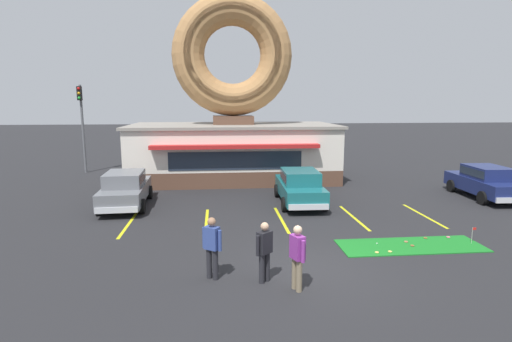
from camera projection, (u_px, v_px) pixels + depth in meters
name	position (u px, v px, depth m)	size (l,w,h in m)	color
ground_plane	(309.00, 271.00, 11.16)	(160.00, 160.00, 0.00)	#232326
donut_shop_building	(233.00, 118.00, 24.06)	(12.30, 6.75, 10.96)	brown
putting_mat	(411.00, 246.00, 13.07)	(4.71, 1.57, 0.03)	#197523
mini_donut_near_left	(377.00, 252.00, 12.40)	(0.13, 0.13, 0.04)	#E5C666
mini_donut_near_right	(448.00, 237.00, 13.81)	(0.13, 0.13, 0.04)	#D8667F
mini_donut_mid_left	(425.00, 238.00, 13.72)	(0.13, 0.13, 0.04)	brown
mini_donut_mid_centre	(390.00, 251.00, 12.47)	(0.13, 0.13, 0.04)	#E5C666
mini_donut_mid_right	(406.00, 242.00, 13.35)	(0.13, 0.13, 0.04)	#A5724C
mini_donut_far_left	(412.00, 246.00, 12.99)	(0.13, 0.13, 0.04)	brown
golf_ball	(377.00, 243.00, 13.19)	(0.04, 0.04, 0.04)	white
putting_flag_pin	(473.00, 231.00, 13.19)	(0.13, 0.01, 0.55)	silver
car_teal	(300.00, 185.00, 18.42)	(2.08, 4.61, 1.60)	#196066
car_grey	(125.00, 188.00, 17.93)	(2.14, 4.64, 1.60)	slate
car_navy	(485.00, 181.00, 19.56)	(2.15, 4.64, 1.60)	navy
pedestrian_blue_sweater_man	(265.00, 249.00, 10.33)	(0.48, 0.43, 1.62)	#232328
pedestrian_hooded_kid	(297.00, 255.00, 9.87)	(0.36, 0.56, 1.68)	#7F7056
pedestrian_leather_jacket_man	(212.00, 245.00, 10.51)	(0.51, 0.41, 1.69)	#232328
trash_bin	(126.00, 180.00, 21.61)	(0.57, 0.57, 0.97)	#1E662D
traffic_light_pole	(82.00, 117.00, 26.23)	(0.28, 0.47, 5.80)	#595B60
parking_stripe_far_left	(129.00, 224.00, 15.50)	(0.12, 3.60, 0.01)	yellow
parking_stripe_left	(206.00, 221.00, 15.78)	(0.12, 3.60, 0.01)	yellow
parking_stripe_mid_left	(281.00, 219.00, 16.07)	(0.12, 3.60, 0.01)	yellow
parking_stripe_centre	(354.00, 217.00, 16.35)	(0.12, 3.60, 0.01)	yellow
parking_stripe_mid_right	(423.00, 215.00, 16.64)	(0.12, 3.60, 0.01)	yellow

